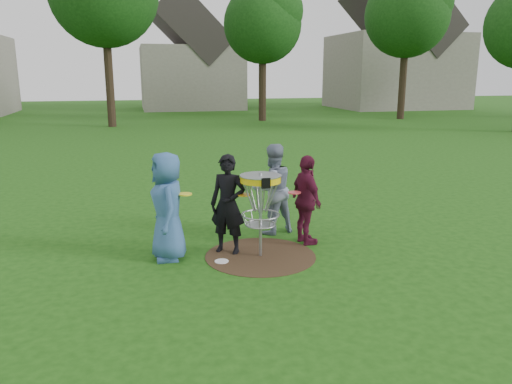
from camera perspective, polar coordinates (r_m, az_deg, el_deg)
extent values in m
plane|color=#19470F|center=(8.17, 0.51, -7.32)|extent=(100.00, 100.00, 0.00)
cylinder|color=#47331E|center=(8.17, 0.51, -7.29)|extent=(1.80, 1.80, 0.01)
imported|color=#355C92|center=(7.93, -10.09, -1.64)|extent=(0.60, 0.88, 1.72)
imported|color=black|center=(8.11, -3.22, -1.42)|extent=(0.71, 0.65, 1.64)
imported|color=gray|center=(9.11, 1.90, 0.34)|extent=(0.94, 0.82, 1.66)
imported|color=#58142D|center=(8.57, 5.78, -0.93)|extent=(0.51, 0.96, 1.55)
cylinder|color=white|center=(7.93, -3.95, -7.92)|extent=(0.22, 0.22, 0.02)
cylinder|color=#9EA0A5|center=(7.95, 0.52, -2.66)|extent=(0.05, 0.05, 1.38)
cylinder|color=yellow|center=(7.81, 0.53, 1.50)|extent=(0.64, 0.64, 0.10)
cylinder|color=#9EA0A5|center=(7.79, 0.53, 1.90)|extent=(0.66, 0.66, 0.01)
cube|color=black|center=(7.50, 1.14, 1.00)|extent=(0.14, 0.02, 0.16)
torus|color=#9EA0A5|center=(7.95, 0.52, -2.59)|extent=(0.62, 0.62, 0.02)
torus|color=#9EA0A5|center=(7.99, 0.52, -3.70)|extent=(0.50, 0.50, 0.02)
cylinder|color=#9EA0A5|center=(8.00, 0.52, -3.76)|extent=(0.44, 0.44, 0.01)
cylinder|color=yellow|center=(7.86, -8.12, -0.24)|extent=(0.22, 0.22, 0.02)
cylinder|color=orange|center=(7.96, -1.38, -0.31)|extent=(0.22, 0.22, 0.02)
cylinder|color=#D93941|center=(8.80, 1.63, 1.13)|extent=(0.22, 0.22, 0.02)
cylinder|color=#FD424E|center=(8.34, 4.42, -0.06)|extent=(0.22, 0.22, 0.02)
cylinder|color=#38281C|center=(28.93, -16.38, 11.75)|extent=(0.46, 0.46, 4.62)
cylinder|color=#38281C|center=(31.42, 0.73, 11.60)|extent=(0.46, 0.46, 3.78)
sphere|color=#164211|center=(31.54, 0.76, 18.65)|extent=(4.68, 4.68, 4.68)
cylinder|color=#38281C|center=(33.92, 16.38, 11.57)|extent=(0.46, 0.46, 4.20)
sphere|color=#164211|center=(34.09, 16.88, 18.79)|extent=(5.20, 5.20, 5.20)
cube|color=gray|center=(42.68, -7.44, 12.80)|extent=(8.00, 7.00, 5.00)
cube|color=#2D2826|center=(42.83, -7.61, 18.07)|extent=(6.11, 7.14, 6.11)
cube|color=gray|center=(45.07, 15.64, 13.09)|extent=(10.00, 8.00, 6.00)
cube|color=#2D2826|center=(45.34, 16.04, 19.16)|extent=(7.64, 8.16, 7.64)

